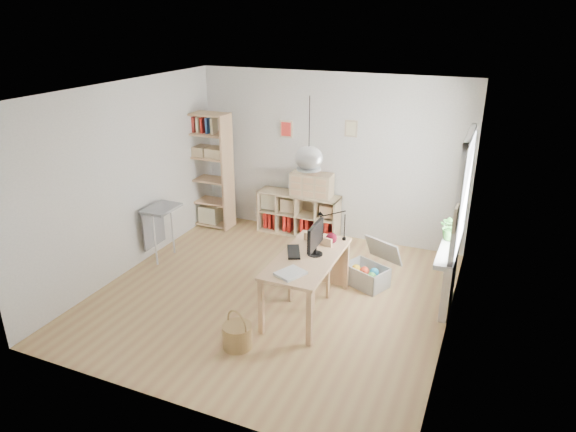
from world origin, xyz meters
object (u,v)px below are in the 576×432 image
at_px(chair, 312,265).
at_px(drawer_chest, 312,185).
at_px(tall_bookshelf, 208,166).
at_px(storage_chest, 369,271).
at_px(desk, 307,263).
at_px(cube_shelf, 298,216).
at_px(monitor, 315,237).

relative_size(chair, drawer_chest, 1.26).
xyz_separation_m(tall_bookshelf, storage_chest, (3.15, -0.99, -0.89)).
bearing_deg(desk, cube_shelf, 114.61).
xyz_separation_m(desk, tall_bookshelf, (-2.59, 1.95, 0.43)).
bearing_deg(storage_chest, drawer_chest, 162.13).
bearing_deg(desk, chair, 98.47).
bearing_deg(monitor, tall_bookshelf, 144.15).
distance_m(desk, chair, 0.33).
distance_m(cube_shelf, storage_chest, 2.04).
xyz_separation_m(chair, storage_chest, (0.61, 0.67, -0.29)).
distance_m(chair, drawer_chest, 2.08).
bearing_deg(desk, tall_bookshelf, 142.99).
height_order(chair, drawer_chest, drawer_chest).
bearing_deg(desk, storage_chest, 59.51).
relative_size(tall_bookshelf, chair, 2.33).
relative_size(cube_shelf, monitor, 2.95).
relative_size(chair, monitor, 1.81).
relative_size(cube_shelf, tall_bookshelf, 0.70).
bearing_deg(drawer_chest, storage_chest, -43.86).
distance_m(desk, monitor, 0.34).
bearing_deg(storage_chest, chair, -107.13).
relative_size(tall_bookshelf, drawer_chest, 2.95).
distance_m(monitor, drawer_chest, 2.26).
height_order(tall_bookshelf, monitor, tall_bookshelf).
height_order(chair, monitor, monitor).
bearing_deg(storage_chest, cube_shelf, 166.15).
distance_m(cube_shelf, drawer_chest, 0.67).
bearing_deg(storage_chest, desk, -95.63).
xyz_separation_m(desk, storage_chest, (0.56, 0.96, -0.46)).
height_order(chair, storage_chest, chair).
height_order(desk, chair, chair).
bearing_deg(desk, drawer_chest, 109.31).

